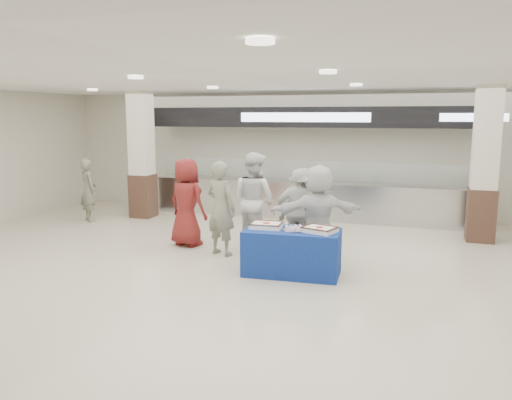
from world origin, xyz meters
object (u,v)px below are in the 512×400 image
(sheet_cake_right, at_px, (320,229))
(soldier_bg, at_px, (88,190))
(display_table, at_px, (292,252))
(civilian_maroon, at_px, (187,202))
(soldier_a, at_px, (221,208))
(chef_short, at_px, (298,212))
(civilian_white, at_px, (318,214))
(soldier_b, at_px, (303,211))
(sheet_cake_left, at_px, (266,225))
(chef_tall, at_px, (254,200))
(cupcake_tray, at_px, (295,229))

(sheet_cake_right, height_order, soldier_bg, soldier_bg)
(sheet_cake_right, bearing_deg, display_table, 178.09)
(civilian_maroon, relative_size, soldier_bg, 1.13)
(soldier_a, bearing_deg, chef_short, -139.78)
(civilian_white, bearing_deg, soldier_a, -24.23)
(soldier_b, distance_m, soldier_bg, 5.80)
(civilian_maroon, height_order, chef_short, civilian_maroon)
(sheet_cake_left, xyz_separation_m, chef_tall, (-0.70, 1.44, 0.14))
(chef_short, bearing_deg, civilian_white, 117.92)
(cupcake_tray, distance_m, soldier_a, 1.79)
(civilian_maroon, relative_size, soldier_b, 1.09)
(soldier_b, bearing_deg, sheet_cake_left, 85.21)
(soldier_bg, bearing_deg, display_table, -169.74)
(sheet_cake_right, xyz_separation_m, soldier_b, (-0.59, 1.41, 0.01))
(civilian_maroon, distance_m, soldier_b, 2.34)
(display_table, xyz_separation_m, chef_tall, (-1.14, 1.45, 0.57))
(civilian_maroon, bearing_deg, sheet_cake_left, 167.08)
(display_table, height_order, soldier_b, soldier_b)
(soldier_bg, bearing_deg, chef_short, -159.01)
(sheet_cake_right, distance_m, chef_short, 1.44)
(display_table, height_order, chef_tall, chef_tall)
(chef_tall, xyz_separation_m, chef_short, (0.93, -0.19, -0.14))
(soldier_b, xyz_separation_m, soldier_bg, (-5.69, 1.14, -0.03))
(sheet_cake_right, height_order, civilian_white, civilian_white)
(display_table, bearing_deg, soldier_a, 150.59)
(cupcake_tray, xyz_separation_m, chef_short, (-0.26, 1.29, 0.02))
(sheet_cake_left, xyz_separation_m, soldier_a, (-1.11, 0.74, 0.08))
(civilian_maroon, relative_size, civilian_white, 1.00)
(chef_short, bearing_deg, civilian_maroon, -13.05)
(display_table, xyz_separation_m, cupcake_tray, (0.06, -0.03, 0.41))
(soldier_a, height_order, civilian_white, soldier_a)
(soldier_b, bearing_deg, cupcake_tray, 105.39)
(sheet_cake_left, height_order, chef_short, chef_short)
(cupcake_tray, relative_size, civilian_white, 0.26)
(soldier_a, distance_m, chef_tall, 0.82)
(sheet_cake_right, bearing_deg, soldier_a, 159.24)
(soldier_bg, bearing_deg, sheet_cake_left, -171.35)
(soldier_a, height_order, chef_tall, chef_tall)
(sheet_cake_left, bearing_deg, soldier_b, 77.59)
(cupcake_tray, distance_m, civilian_white, 0.82)
(display_table, xyz_separation_m, soldier_a, (-1.56, 0.75, 0.51))
(chef_tall, relative_size, civilian_white, 1.07)
(soldier_b, xyz_separation_m, civilian_white, (0.41, -0.63, 0.08))
(civilian_white, bearing_deg, civilian_maroon, -32.83)
(cupcake_tray, relative_size, soldier_a, 0.26)
(sheet_cake_right, height_order, cupcake_tray, sheet_cake_right)
(display_table, xyz_separation_m, chef_short, (-0.21, 1.26, 0.43))
(chef_tall, bearing_deg, civilian_white, 178.02)
(sheet_cake_left, height_order, chef_tall, chef_tall)
(soldier_a, relative_size, civilian_white, 1.00)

